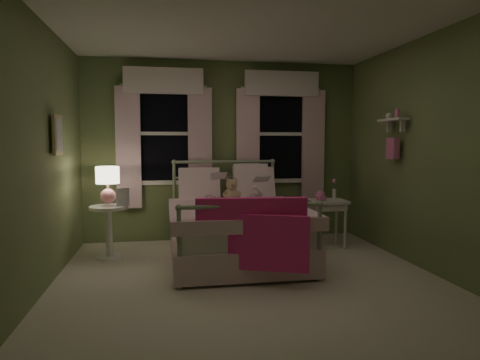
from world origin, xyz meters
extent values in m
plane|color=beige|center=(0.00, 0.00, 0.00)|extent=(4.20, 4.20, 0.00)
plane|color=white|center=(0.00, 0.00, 2.60)|extent=(4.20, 4.20, 0.00)
plane|color=#758C54|center=(0.00, 2.10, 1.30)|extent=(4.00, 0.00, 4.00)
plane|color=#758C54|center=(0.00, -2.10, 1.30)|extent=(4.00, 0.00, 4.00)
plane|color=#758C54|center=(-2.00, 0.00, 1.30)|extent=(0.00, 4.20, 4.20)
plane|color=#758C54|center=(2.00, 0.00, 1.30)|extent=(0.00, 4.20, 4.20)
cube|color=white|center=(-0.02, 0.92, 0.42)|extent=(1.44, 1.94, 0.26)
cube|color=white|center=(-0.02, 0.92, 0.18)|extent=(1.54, 2.02, 0.30)
cube|color=white|center=(-0.02, 0.77, 0.60)|extent=(1.58, 1.75, 0.14)
cylinder|color=#9EB793|center=(-0.71, 0.92, 0.30)|extent=(0.04, 1.90, 0.04)
cylinder|color=#9EB793|center=(0.67, 0.92, 0.30)|extent=(0.04, 1.90, 0.04)
cylinder|color=#9EB793|center=(-0.73, 1.89, 0.57)|extent=(0.04, 0.04, 1.15)
cylinder|color=#9EB793|center=(0.69, 1.89, 0.57)|extent=(0.04, 0.04, 1.15)
sphere|color=#9EB793|center=(-0.73, 1.89, 1.15)|extent=(0.07, 0.07, 0.07)
sphere|color=#9EB793|center=(0.69, 1.89, 1.15)|extent=(0.07, 0.07, 0.07)
cylinder|color=#9EB793|center=(-0.02, 1.89, 1.15)|extent=(1.42, 0.04, 0.04)
cylinder|color=#9EB793|center=(-0.02, 1.89, 0.93)|extent=(1.38, 0.03, 0.03)
cylinder|color=#9EB793|center=(-0.73, -0.05, 0.40)|extent=(0.04, 0.04, 0.80)
cylinder|color=#9EB793|center=(0.69, -0.05, 0.40)|extent=(0.04, 0.04, 0.80)
sphere|color=#9EB793|center=(-0.73, -0.05, 0.80)|extent=(0.07, 0.07, 0.07)
sphere|color=#9EB793|center=(0.69, -0.05, 0.80)|extent=(0.07, 0.07, 0.07)
cylinder|color=#9EB793|center=(-0.02, -0.05, 0.80)|extent=(1.42, 0.04, 0.04)
cube|color=white|center=(-0.40, 1.62, 0.80)|extent=(0.55, 0.32, 0.57)
cube|color=white|center=(0.36, 1.62, 0.80)|extent=(0.55, 0.32, 0.57)
cube|color=white|center=(0.31, 1.62, 0.88)|extent=(0.48, 0.30, 0.51)
cube|color=#F22F82|center=(-0.02, -0.05, 0.72)|extent=(1.10, 0.20, 0.32)
cube|color=#FF3194|center=(-0.02, -0.12, 0.45)|extent=(1.04, 0.43, 0.55)
imported|color=#F7D1DD|center=(-0.30, 1.37, 0.98)|extent=(0.34, 0.27, 0.83)
imported|color=#F7D1DD|center=(0.26, 1.37, 0.96)|extent=(0.39, 0.32, 0.77)
imported|color=beige|center=(-0.30, 1.12, 0.96)|extent=(0.20, 0.12, 0.26)
imported|color=beige|center=(0.26, 1.12, 0.92)|extent=(0.20, 0.11, 0.26)
sphere|color=tan|center=(-0.02, 1.22, 0.75)|extent=(0.20, 0.20, 0.20)
sphere|color=tan|center=(-0.02, 1.20, 0.89)|extent=(0.14, 0.14, 0.14)
sphere|color=tan|center=(-0.06, 1.20, 0.95)|extent=(0.06, 0.06, 0.06)
sphere|color=tan|center=(0.03, 1.20, 0.95)|extent=(0.06, 0.06, 0.06)
sphere|color=tan|center=(-0.10, 1.19, 0.77)|extent=(0.08, 0.08, 0.08)
sphere|color=tan|center=(0.06, 1.19, 0.77)|extent=(0.08, 0.08, 0.08)
sphere|color=#8C6B51|center=(-0.02, 1.15, 0.89)|extent=(0.05, 0.05, 0.05)
cylinder|color=white|center=(-1.54, 1.24, 0.63)|extent=(0.46, 0.46, 0.04)
cylinder|color=white|center=(-1.54, 1.24, 0.32)|extent=(0.08, 0.08, 0.60)
cylinder|color=white|center=(-1.54, 1.24, 0.01)|extent=(0.34, 0.34, 0.03)
sphere|color=pink|center=(-1.54, 1.24, 0.77)|extent=(0.19, 0.19, 0.19)
cylinder|color=pink|center=(-1.54, 1.24, 0.89)|extent=(0.03, 0.03, 0.11)
cylinder|color=#FFEAC6|center=(-1.54, 1.24, 1.03)|extent=(0.28, 0.28, 0.21)
imported|color=beige|center=(-1.44, 1.16, 0.66)|extent=(0.23, 0.26, 0.02)
cube|color=white|center=(1.30, 1.30, 0.63)|extent=(0.50, 0.40, 0.04)
cube|color=white|center=(1.30, 1.30, 0.56)|extent=(0.44, 0.34, 0.08)
cylinder|color=white|center=(1.10, 1.15, 0.31)|extent=(0.04, 0.04, 0.60)
cylinder|color=white|center=(1.50, 1.15, 0.31)|extent=(0.04, 0.04, 0.60)
cylinder|color=white|center=(1.10, 1.45, 0.31)|extent=(0.04, 0.04, 0.60)
cylinder|color=white|center=(1.50, 1.45, 0.31)|extent=(0.04, 0.04, 0.60)
sphere|color=pink|center=(1.20, 1.30, 0.71)|extent=(0.14, 0.14, 0.14)
cube|color=pink|center=(1.20, 1.21, 0.69)|extent=(0.11, 0.07, 0.04)
cylinder|color=white|center=(1.42, 1.35, 0.72)|extent=(0.05, 0.05, 0.14)
cylinder|color=#4C7F3F|center=(1.42, 1.35, 0.83)|extent=(0.01, 0.01, 0.12)
sphere|color=pink|center=(1.42, 1.35, 0.90)|extent=(0.06, 0.06, 0.06)
cube|color=black|center=(-0.85, 2.08, 1.55)|extent=(0.76, 0.02, 1.35)
cube|color=white|center=(-0.85, 2.06, 2.25)|extent=(0.84, 0.05, 0.06)
cube|color=white|center=(-0.85, 2.06, 0.85)|extent=(0.84, 0.05, 0.06)
cube|color=white|center=(-1.25, 2.06, 1.55)|extent=(0.06, 0.05, 1.40)
cube|color=white|center=(-0.45, 2.06, 1.55)|extent=(0.06, 0.05, 1.40)
cube|color=white|center=(-0.85, 2.06, 1.55)|extent=(0.76, 0.04, 0.05)
cube|color=silver|center=(-1.35, 2.02, 1.35)|extent=(0.34, 0.06, 1.70)
cube|color=white|center=(-0.35, 2.02, 1.35)|extent=(0.34, 0.06, 1.70)
cube|color=white|center=(-0.85, 2.00, 2.28)|extent=(1.10, 0.08, 0.36)
cylinder|color=white|center=(-0.85, 2.04, 2.22)|extent=(1.20, 0.03, 0.03)
cube|color=black|center=(0.85, 2.08, 1.55)|extent=(0.76, 0.02, 1.35)
cube|color=white|center=(0.85, 2.06, 2.25)|extent=(0.84, 0.05, 0.06)
cube|color=white|center=(0.85, 2.06, 0.85)|extent=(0.84, 0.05, 0.06)
cube|color=white|center=(0.45, 2.06, 1.55)|extent=(0.06, 0.05, 1.40)
cube|color=white|center=(1.25, 2.06, 1.55)|extent=(0.06, 0.05, 1.40)
cube|color=white|center=(0.85, 2.06, 1.55)|extent=(0.76, 0.04, 0.05)
cube|color=white|center=(0.35, 2.02, 1.35)|extent=(0.34, 0.06, 1.70)
cube|color=white|center=(1.35, 2.02, 1.35)|extent=(0.34, 0.06, 1.70)
cube|color=white|center=(0.85, 2.00, 2.28)|extent=(1.10, 0.08, 0.36)
cylinder|color=white|center=(0.85, 2.04, 2.22)|extent=(1.20, 0.03, 0.03)
cube|color=white|center=(1.89, 0.70, 1.70)|extent=(0.15, 0.50, 0.03)
cube|color=white|center=(1.93, 0.55, 1.62)|extent=(0.06, 0.03, 0.14)
cube|color=white|center=(1.93, 0.85, 1.62)|extent=(0.06, 0.03, 0.14)
cylinder|color=pink|center=(1.89, 0.60, 1.77)|extent=(0.06, 0.06, 0.10)
sphere|color=white|center=(1.89, 0.80, 1.75)|extent=(0.08, 0.08, 0.08)
cube|color=pink|center=(1.90, 0.70, 1.35)|extent=(0.08, 0.18, 0.26)
cube|color=beige|center=(-1.95, 0.60, 1.50)|extent=(0.03, 0.32, 0.42)
cube|color=silver|center=(-1.94, 0.60, 1.50)|extent=(0.01, 0.25, 0.34)
camera|label=1|loc=(-0.85, -4.13, 1.42)|focal=32.00mm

